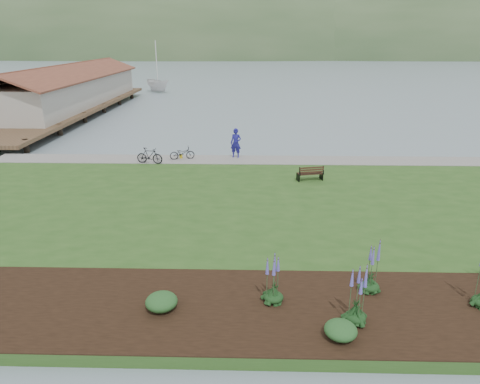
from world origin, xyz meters
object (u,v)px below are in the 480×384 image
Objects in this scene: sailboat at (158,92)px; person at (236,141)px; park_bench at (310,173)px; bicycle_a at (182,153)px.

person is at bearing -112.67° from sailboat.
person is 0.10× the size of sailboat.
bicycle_a is (-8.07, 4.32, -0.01)m from park_bench.
person is 1.42× the size of bicycle_a.
sailboat reaches higher than person.
park_bench is 0.06× the size of sailboat.
bicycle_a is (-3.61, -0.55, -0.75)m from person.
park_bench is at bearing -35.79° from person.
sailboat is at bearing 120.65° from person.
bicycle_a is at bearing 139.53° from park_bench.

